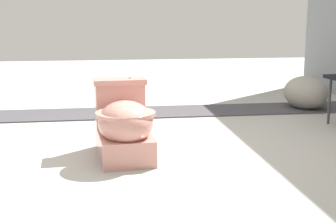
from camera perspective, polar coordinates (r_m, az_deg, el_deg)
ground_plane at (r=3.33m, az=-2.67°, el=-4.72°), size 14.00×14.00×0.00m
gravel_strip at (r=4.66m, az=1.88°, el=0.11°), size 0.56×8.00×0.01m
toilet at (r=3.14m, az=-5.41°, el=-1.59°), size 0.66×0.42×0.52m
boulder_near at (r=4.97m, az=16.43°, el=2.27°), size 0.60×0.54×0.34m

